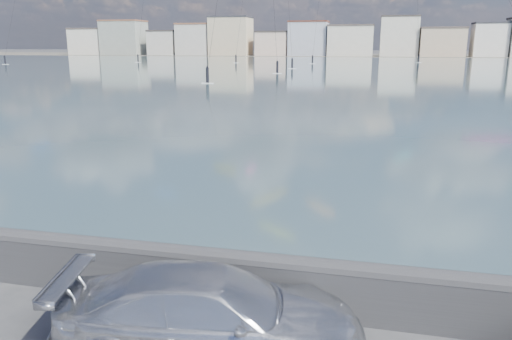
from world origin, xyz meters
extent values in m
cube|color=#3A565D|center=(0.00, 91.50, 0.01)|extent=(500.00, 177.00, 0.00)
cube|color=#4C473D|center=(0.00, 200.00, 0.01)|extent=(500.00, 60.00, 0.00)
cube|color=#28282B|center=(0.00, 2.70, 0.45)|extent=(400.00, 0.35, 0.90)
cylinder|color=#28282B|center=(0.00, 2.70, 0.90)|extent=(400.00, 0.36, 0.36)
cube|color=silver|center=(-112.00, 186.00, 5.00)|extent=(14.00, 11.00, 10.00)
cube|color=#4C423D|center=(-112.00, 186.00, 10.30)|extent=(14.28, 11.22, 0.60)
cube|color=gray|center=(-96.50, 186.00, 6.50)|extent=(16.00, 12.00, 13.00)
cube|color=brown|center=(-96.50, 186.00, 13.30)|extent=(16.32, 12.24, 0.60)
cube|color=beige|center=(-79.00, 186.00, 4.50)|extent=(11.00, 10.00, 9.00)
cube|color=#383330|center=(-79.00, 186.00, 9.30)|extent=(11.22, 10.20, 0.60)
cube|color=beige|center=(-66.00, 186.00, 5.75)|extent=(13.00, 11.00, 11.50)
cube|color=brown|center=(-66.00, 186.00, 11.80)|extent=(13.26, 11.22, 0.60)
cube|color=beige|center=(-51.50, 186.00, 7.00)|extent=(15.00, 12.00, 14.00)
cube|color=#2D2D33|center=(-51.50, 186.00, 14.30)|extent=(15.30, 12.24, 0.60)
cube|color=beige|center=(-35.00, 186.00, 4.25)|extent=(12.00, 10.00, 8.50)
cube|color=#383330|center=(-35.00, 186.00, 8.80)|extent=(12.24, 10.20, 0.60)
cube|color=#B2B7C6|center=(-21.50, 186.00, 6.00)|extent=(14.00, 11.00, 12.00)
cube|color=#562D23|center=(-21.50, 186.00, 12.30)|extent=(14.28, 11.22, 0.60)
cube|color=silver|center=(-6.00, 186.00, 5.25)|extent=(16.00, 13.00, 10.50)
cube|color=#4C423D|center=(-6.00, 186.00, 10.80)|extent=(16.32, 13.26, 0.60)
cube|color=beige|center=(11.00, 186.00, 6.75)|extent=(13.00, 10.00, 13.50)
cube|color=#383330|center=(11.00, 186.00, 13.80)|extent=(13.26, 10.20, 0.60)
cube|color=#CCB293|center=(25.50, 186.00, 4.75)|extent=(15.00, 12.00, 9.50)
cube|color=#4C423D|center=(25.50, 186.00, 9.80)|extent=(15.30, 12.24, 0.60)
cube|color=white|center=(41.00, 186.00, 5.50)|extent=(11.00, 9.00, 11.00)
cube|color=#2D2D33|center=(41.00, 186.00, 11.30)|extent=(11.22, 9.18, 0.60)
imported|color=silver|center=(0.95, 1.27, 0.66)|extent=(4.83, 2.70, 1.32)
cube|color=white|center=(-15.83, 51.07, 0.05)|extent=(1.40, 0.42, 0.08)
cylinder|color=black|center=(-15.83, 51.07, 0.95)|extent=(0.36, 0.36, 1.70)
sphere|color=black|center=(-15.83, 51.07, 1.85)|extent=(0.28, 0.28, 0.28)
cylinder|color=black|center=(-16.84, 57.35, 7.37)|extent=(2.06, 12.59, 12.17)
cube|color=white|center=(13.42, 124.71, 0.05)|extent=(1.40, 0.42, 0.08)
cylinder|color=black|center=(13.42, 124.71, 0.95)|extent=(0.36, 0.36, 1.70)
sphere|color=black|center=(13.42, 124.71, 1.85)|extent=(0.28, 0.28, 0.28)
cylinder|color=black|center=(12.66, 130.87, 13.73)|extent=(1.55, 12.36, 24.87)
cube|color=white|center=(-76.97, 92.47, 0.05)|extent=(1.40, 0.42, 0.08)
cylinder|color=black|center=(-76.97, 92.47, 0.95)|extent=(0.36, 0.36, 1.70)
sphere|color=black|center=(-76.97, 92.47, 1.85)|extent=(0.28, 0.28, 0.28)
cylinder|color=black|center=(-78.54, 98.72, 11.35)|extent=(3.16, 12.53, 20.11)
cube|color=white|center=(-10.85, 111.28, 0.05)|extent=(1.40, 0.42, 0.08)
cylinder|color=black|center=(-10.85, 111.28, 0.95)|extent=(0.36, 0.36, 1.70)
sphere|color=black|center=(-10.85, 111.28, 1.85)|extent=(0.28, 0.28, 0.28)
cube|color=white|center=(-11.59, 72.30, 0.05)|extent=(1.40, 0.42, 0.08)
cylinder|color=black|center=(-11.59, 72.30, 0.95)|extent=(0.36, 0.36, 1.70)
sphere|color=black|center=(-11.59, 72.30, 1.85)|extent=(0.28, 0.28, 0.28)
cube|color=white|center=(-11.76, 87.80, 0.05)|extent=(1.40, 0.42, 0.08)
cylinder|color=black|center=(-11.76, 87.80, 0.95)|extent=(0.36, 0.36, 1.70)
sphere|color=black|center=(-11.76, 87.80, 1.85)|extent=(0.28, 0.28, 0.28)
cube|color=white|center=(-29.31, 112.47, 0.05)|extent=(1.40, 0.42, 0.08)
cylinder|color=black|center=(-29.31, 112.47, 0.95)|extent=(0.36, 0.36, 1.70)
sphere|color=black|center=(-29.31, 112.47, 1.85)|extent=(0.28, 0.28, 0.28)
cylinder|color=black|center=(-28.49, 116.19, 14.66)|extent=(1.67, 7.48, 26.73)
cube|color=white|center=(-53.78, 110.60, 0.05)|extent=(1.40, 0.42, 0.08)
cylinder|color=black|center=(-53.78, 110.60, 0.95)|extent=(0.36, 0.36, 1.70)
sphere|color=black|center=(-53.78, 110.60, 1.85)|extent=(0.28, 0.28, 0.28)
camera|label=1|loc=(3.11, -5.04, 4.56)|focal=35.00mm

